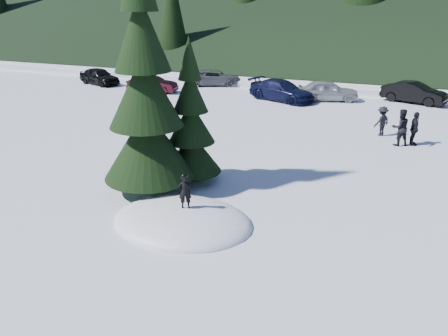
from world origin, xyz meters
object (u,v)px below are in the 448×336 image
at_px(car_3, 281,90).
at_px(car_5, 414,93).
at_px(adult_2, 382,121).
at_px(car_4, 328,90).
at_px(spruce_tall, 145,100).
at_px(car_1, 152,84).
at_px(car_0, 99,76).
at_px(car_2, 215,78).
at_px(spruce_short, 191,127).
at_px(adult_0, 400,127).
at_px(child_skier, 185,192).
at_px(adult_1, 415,129).

relative_size(car_3, car_5, 1.15).
distance_m(adult_2, car_4, 8.36).
relative_size(car_3, car_4, 1.17).
relative_size(spruce_tall, car_1, 2.32).
bearing_deg(spruce_tall, car_3, 88.66).
bearing_deg(adult_2, spruce_tall, 1.20).
bearing_deg(car_3, car_1, 116.45).
bearing_deg(car_0, car_3, -72.28).
bearing_deg(car_2, car_4, -127.75).
bearing_deg(car_5, car_0, 113.55).
relative_size(spruce_tall, car_3, 1.80).
relative_size(spruce_short, car_1, 1.45).
relative_size(spruce_short, car_5, 1.29).
bearing_deg(spruce_short, car_0, 135.77).
xyz_separation_m(adult_0, car_5, (0.66, 10.25, -0.19)).
distance_m(car_2, car_5, 14.98).
relative_size(child_skier, car_5, 0.26).
xyz_separation_m(car_0, car_3, (15.44, -0.37, 0.02)).
xyz_separation_m(child_skier, car_5, (6.57, 20.96, -0.33)).
bearing_deg(car_3, adult_0, -113.08).
bearing_deg(child_skier, spruce_tall, -59.77).
xyz_separation_m(car_0, car_5, (23.89, 2.24, 0.02)).
bearing_deg(car_1, adult_2, -118.13).
bearing_deg(adult_1, spruce_short, 120.92).
distance_m(spruce_short, adult_0, 10.54).
bearing_deg(adult_1, car_0, 57.66).
bearing_deg(car_4, car_1, 81.50).
xyz_separation_m(car_2, car_4, (9.45, -2.46, 0.08)).
xyz_separation_m(adult_1, car_3, (-8.43, 7.33, -0.11)).
bearing_deg(adult_0, spruce_tall, 18.25).
relative_size(spruce_tall, car_2, 1.93).
relative_size(car_0, car_2, 0.89).
relative_size(spruce_short, car_4, 1.31).
bearing_deg(child_skier, car_1, -79.48).
xyz_separation_m(adult_0, car_0, (-23.23, 8.01, -0.21)).
xyz_separation_m(adult_1, car_1, (-18.12, 6.46, -0.19)).
xyz_separation_m(adult_2, car_1, (-16.59, 5.36, -0.14)).
height_order(spruce_tall, adult_2, spruce_tall).
height_order(adult_1, car_3, adult_1).
distance_m(adult_1, car_1, 19.24).
height_order(car_4, car_5, car_4).
bearing_deg(spruce_tall, child_skier, -36.79).
relative_size(adult_0, car_1, 0.47).
bearing_deg(car_2, child_skier, 177.73).
distance_m(spruce_tall, car_3, 16.86).
relative_size(car_0, car_4, 0.96).
xyz_separation_m(child_skier, adult_0, (5.91, 10.71, -0.14)).
height_order(child_skier, adult_2, child_skier).
distance_m(car_4, car_5, 5.70).
distance_m(adult_1, car_4, 10.09).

